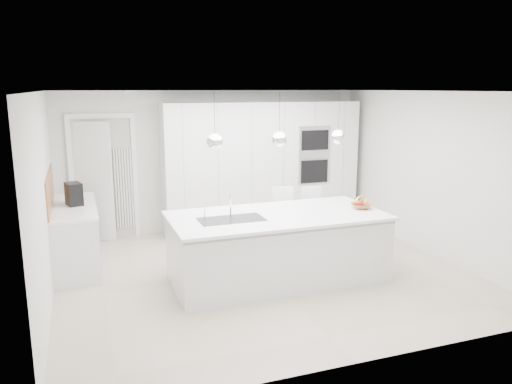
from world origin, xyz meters
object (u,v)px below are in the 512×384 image
object	(u,v)px
espresso_machine	(74,194)
bar_stool_left	(286,222)
island_base	(278,249)
fruit_bowl	(361,206)
bar_stool_right	(315,220)

from	to	relation	value
espresso_machine	bar_stool_left	distance (m)	3.14
island_base	bar_stool_left	distance (m)	1.03
fruit_bowl	espresso_machine	size ratio (longest dim) A/B	0.88
bar_stool_left	bar_stool_right	size ratio (longest dim) A/B	1.03
island_base	fruit_bowl	world-z (taller)	fruit_bowl
espresso_machine	island_base	bearing A→B (deg)	-45.18
fruit_bowl	espresso_machine	distance (m)	4.07
fruit_bowl	bar_stool_left	distance (m)	1.26
island_base	bar_stool_left	xyz separation A→B (m)	(0.49, 0.90, 0.09)
island_base	espresso_machine	bearing A→B (deg)	148.78
espresso_machine	bar_stool_right	size ratio (longest dim) A/B	0.32
espresso_machine	fruit_bowl	bearing A→B (deg)	-36.84
espresso_machine	bar_stool_left	world-z (taller)	espresso_machine
bar_stool_right	espresso_machine	bearing A→B (deg)	175.77
fruit_bowl	bar_stool_left	bearing A→B (deg)	127.49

